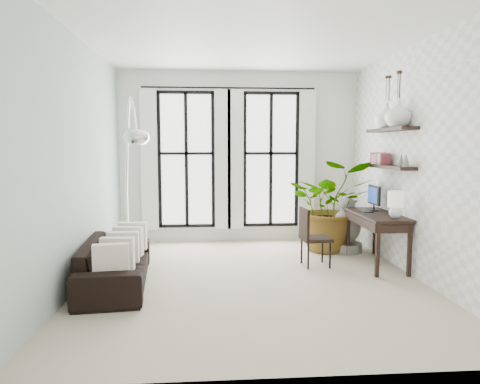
{
  "coord_description": "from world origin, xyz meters",
  "views": [
    {
      "loc": [
        -0.58,
        -5.63,
        1.79
      ],
      "look_at": [
        -0.15,
        0.3,
        1.17
      ],
      "focal_mm": 32.0,
      "sensor_mm": 36.0,
      "label": 1
    }
  ],
  "objects": [
    {
      "name": "floor",
      "position": [
        0.0,
        0.0,
        0.0
      ],
      "size": [
        5.0,
        5.0,
        0.0
      ],
      "primitive_type": "plane",
      "color": "#BCB095",
      "rests_on": "ground"
    },
    {
      "name": "ceiling",
      "position": [
        0.0,
        0.0,
        3.2
      ],
      "size": [
        5.0,
        5.0,
        0.0
      ],
      "primitive_type": "plane",
      "color": "white",
      "rests_on": "wall_back"
    },
    {
      "name": "wall_left",
      "position": [
        -2.25,
        0.0,
        1.6
      ],
      "size": [
        0.0,
        5.0,
        5.0
      ],
      "primitive_type": "plane",
      "rotation": [
        1.57,
        0.0,
        1.57
      ],
      "color": "#A3B6AC",
      "rests_on": "floor"
    },
    {
      "name": "wall_right",
      "position": [
        2.25,
        0.0,
        1.6
      ],
      "size": [
        0.0,
        5.0,
        5.0
      ],
      "primitive_type": "plane",
      "rotation": [
        1.57,
        0.0,
        -1.57
      ],
      "color": "white",
      "rests_on": "floor"
    },
    {
      "name": "wall_back",
      "position": [
        0.0,
        2.5,
        1.6
      ],
      "size": [
        4.5,
        0.0,
        4.5
      ],
      "primitive_type": "plane",
      "rotation": [
        1.57,
        0.0,
        0.0
      ],
      "color": "white",
      "rests_on": "floor"
    },
    {
      "name": "windows",
      "position": [
        -0.2,
        2.43,
        1.56
      ],
      "size": [
        3.26,
        0.13,
        2.65
      ],
      "color": "white",
      "rests_on": "wall_back"
    },
    {
      "name": "wall_shelves",
      "position": [
        2.11,
        0.62,
        1.73
      ],
      "size": [
        0.25,
        1.3,
        0.6
      ],
      "color": "black",
      "rests_on": "wall_right"
    },
    {
      "name": "sofa",
      "position": [
        -1.8,
        -0.08,
        0.29
      ],
      "size": [
        0.96,
        2.06,
        0.58
      ],
      "primitive_type": "imported",
      "rotation": [
        0.0,
        0.0,
        1.66
      ],
      "color": "black",
      "rests_on": "floor"
    },
    {
      "name": "throw_pillows",
      "position": [
        -1.7,
        -0.08,
        0.5
      ],
      "size": [
        0.4,
        1.52,
        0.4
      ],
      "color": "silver",
      "rests_on": "sofa"
    },
    {
      "name": "plant",
      "position": [
        1.53,
        1.55,
        0.79
      ],
      "size": [
        1.65,
        1.5,
        1.57
      ],
      "primitive_type": "imported",
      "rotation": [
        0.0,
        0.0,
        -0.22
      ],
      "color": "#2D7228",
      "rests_on": "floor"
    },
    {
      "name": "desk",
      "position": [
        1.95,
        0.54,
        0.74
      ],
      "size": [
        0.57,
        1.34,
        1.19
      ],
      "color": "black",
      "rests_on": "floor"
    },
    {
      "name": "desk_chair",
      "position": [
        0.94,
        0.6,
        0.5
      ],
      "size": [
        0.45,
        0.45,
        0.88
      ],
      "rotation": [
        0.0,
        0.0,
        0.08
      ],
      "color": "black",
      "rests_on": "floor"
    },
    {
      "name": "arc_lamp",
      "position": [
        -1.7,
        0.62,
        1.93
      ],
      "size": [
        0.75,
        1.68,
        2.49
      ],
      "color": "silver",
      "rests_on": "floor"
    },
    {
      "name": "buddha",
      "position": [
        1.77,
        1.43,
        0.4
      ],
      "size": [
        0.53,
        0.53,
        0.95
      ],
      "color": "gray",
      "rests_on": "floor"
    },
    {
      "name": "vase_a",
      "position": [
        2.11,
        0.33,
        2.27
      ],
      "size": [
        0.37,
        0.37,
        0.38
      ],
      "primitive_type": "imported",
      "color": "white",
      "rests_on": "shelf_upper"
    },
    {
      "name": "vase_b",
      "position": [
        2.11,
        0.73,
        2.27
      ],
      "size": [
        0.37,
        0.37,
        0.38
      ],
      "primitive_type": "imported",
      "color": "white",
      "rests_on": "shelf_upper"
    }
  ]
}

